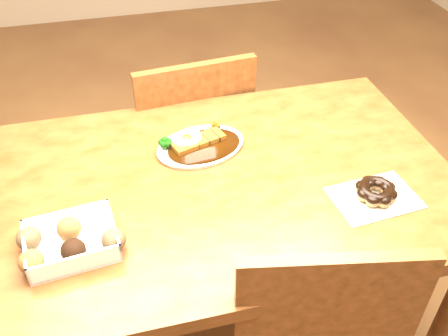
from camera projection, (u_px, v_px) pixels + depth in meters
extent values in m
cube|color=#46270E|center=(227.00, 184.00, 1.32)|extent=(1.20, 0.80, 0.04)
cylinder|color=#46270E|center=(442.00, 329.00, 1.41)|extent=(0.06, 0.06, 0.71)
cylinder|color=#46270E|center=(50.00, 228.00, 1.71)|extent=(0.06, 0.06, 0.71)
cylinder|color=#46270E|center=(341.00, 178.00, 1.92)|extent=(0.06, 0.06, 0.71)
cube|color=#46270E|center=(185.00, 144.00, 1.96)|extent=(0.46, 0.46, 0.04)
cylinder|color=#46270E|center=(213.00, 155.00, 2.27)|extent=(0.04, 0.04, 0.41)
cylinder|color=#46270E|center=(140.00, 171.00, 2.18)|extent=(0.04, 0.04, 0.41)
cylinder|color=#46270E|center=(240.00, 204.00, 2.02)|extent=(0.04, 0.04, 0.41)
cylinder|color=#46270E|center=(158.00, 224.00, 1.93)|extent=(0.04, 0.04, 0.41)
cube|color=#46270E|center=(198.00, 119.00, 1.67)|extent=(0.40, 0.07, 0.40)
cube|color=#46270E|center=(327.00, 319.00, 1.07)|extent=(0.40, 0.11, 0.40)
ellipsoid|color=white|center=(201.00, 146.00, 1.41)|extent=(0.28, 0.23, 0.01)
ellipsoid|color=black|center=(204.00, 146.00, 1.39)|extent=(0.24, 0.19, 0.01)
cube|color=#6B380C|center=(198.00, 141.00, 1.40)|extent=(0.16, 0.10, 0.02)
ellipsoid|color=white|center=(187.00, 138.00, 1.39)|extent=(0.10, 0.09, 0.01)
ellipsoid|color=#FFB214|center=(187.00, 137.00, 1.39)|extent=(0.03, 0.03, 0.02)
cube|color=white|center=(72.00, 240.00, 1.10)|extent=(0.21, 0.17, 0.05)
ellipsoid|color=brown|center=(31.00, 261.00, 1.05)|extent=(0.05, 0.05, 0.05)
ellipsoid|color=black|center=(73.00, 250.00, 1.08)|extent=(0.05, 0.05, 0.05)
ellipsoid|color=black|center=(114.00, 240.00, 1.10)|extent=(0.05, 0.05, 0.05)
ellipsoid|color=black|center=(29.00, 238.00, 1.10)|extent=(0.05, 0.05, 0.05)
ellipsoid|color=brown|center=(69.00, 228.00, 1.13)|extent=(0.05, 0.05, 0.05)
cube|color=silver|center=(374.00, 198.00, 1.25)|extent=(0.22, 0.17, 0.00)
torus|color=olive|center=(376.00, 192.00, 1.24)|extent=(0.11, 0.11, 0.03)
torus|color=black|center=(376.00, 189.00, 1.23)|extent=(0.10, 0.10, 0.02)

